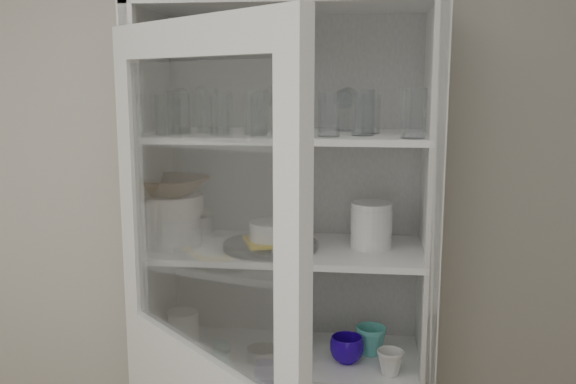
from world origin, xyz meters
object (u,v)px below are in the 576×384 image
Objects in this scene: goblet_2 at (343,108)px; measuring_cups at (262,354)px; goblet_3 at (348,107)px; mug_blue at (347,349)px; mug_teal at (371,340)px; mug_white at (390,362)px; white_ramekin at (271,231)px; goblet_0 at (181,106)px; grey_bowl_stack at (371,225)px; teal_jar at (297,334)px; plate_stack_back at (186,224)px; white_canister at (184,329)px; goblet_1 at (275,106)px; plate_stack_front at (172,230)px; yellow_trivet at (271,241)px; cream_bowl at (171,204)px; terracotta_bowl at (170,186)px; pantry_cabinet at (290,325)px; glass_platter at (271,246)px.

goblet_2 is 0.91m from measuring_cups.
mug_blue is at bearing -84.57° from goblet_3.
mug_teal is 1.21× the size of mug_white.
white_ramekin is 1.23× the size of mug_blue.
goblet_0 is 0.82m from grey_bowl_stack.
teal_jar reaches higher than measuring_cups.
white_canister is at bearing -81.89° from plate_stack_back.
goblet_1 reaches higher than measuring_cups.
measuring_cups is at bearing -31.27° from goblet_0.
plate_stack_front is at bearing 173.29° from measuring_cups.
goblet_1 is at bearing 90.33° from yellow_trivet.
goblet_0 reaches higher than white_ramekin.
measuring_cups is at bearing -34.18° from plate_stack_back.
yellow_trivet is at bearing -0.66° from cream_bowl.
terracotta_bowl reaches higher than cream_bowl.
plate_stack_front reaches higher than yellow_trivet.
goblet_1 is 1.10× the size of grey_bowl_stack.
goblet_2 is at bearing 28.53° from white_ramekin.
pantry_cabinet is 0.90m from goblet_0.
measuring_cups is 0.32m from white_canister.
plate_stack_back reaches higher than mug_teal.
plate_stack_front is at bearing -115.27° from white_canister.
white_ramekin is (0.35, -0.00, -0.08)m from cream_bowl.
plate_stack_back is 0.40m from yellow_trivet.
goblet_1 is 1.58× the size of mug_teal.
white_ramekin is at bearing -117.59° from pantry_cabinet.
mug_teal is (0.10, -0.08, -0.83)m from goblet_3.
goblet_0 is 1.01× the size of goblet_2.
grey_bowl_stack is at bearing 8.25° from glass_platter.
plate_stack_back reaches higher than yellow_trivet.
goblet_2 is 0.02m from goblet_3.
white_canister is at bearing 64.73° from plate_stack_front.
goblet_2 is 0.97× the size of goblet_3.
mug_teal is at bearing -6.44° from teal_jar.
mug_white is at bearing -7.39° from cream_bowl.
goblet_0 is 0.97× the size of yellow_trivet.
yellow_trivet is (-0.26, -0.14, -0.46)m from goblet_3.
grey_bowl_stack is at bearing -9.24° from goblet_0.
cream_bowl reaches higher than white_ramekin.
plate_stack_back is at bearing 168.67° from pantry_cabinet.
measuring_cups is (-0.11, -0.12, -0.03)m from teal_jar.
mug_white is (0.77, -0.10, -0.41)m from plate_stack_front.
mug_white is (0.15, -0.08, -0.00)m from mug_blue.
plate_stack_front reaches higher than glass_platter.
mug_white is (0.07, -0.15, -0.44)m from grey_bowl_stack.
grey_bowl_stack is at bearing 3.76° from cream_bowl.
goblet_0 is 0.61m from goblet_3.
white_ramekin is 0.60m from mug_white.
goblet_3 reaches higher than mug_teal.
pantry_cabinet is at bearing 62.41° from white_ramekin.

